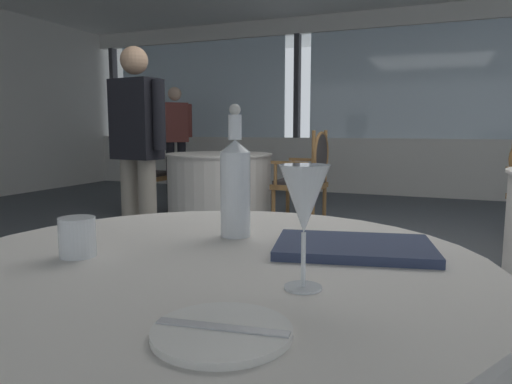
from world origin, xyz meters
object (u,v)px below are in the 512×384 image
at_px(water_bottle, 235,184).
at_px(wine_glass, 304,201).
at_px(water_tumbler, 77,237).
at_px(dining_chair_2_1, 144,167).
at_px(diner_person_0, 175,134).
at_px(menu_book, 354,247).
at_px(diner_person_1, 137,143).
at_px(dining_chair_2_0, 309,173).
at_px(side_plate, 222,332).

bearing_deg(water_bottle, wine_glass, -49.23).
height_order(water_tumbler, dining_chair_2_1, dining_chair_2_1).
bearing_deg(water_tumbler, diner_person_0, 120.03).
distance_m(menu_book, dining_chair_2_1, 4.69).
bearing_deg(water_bottle, diner_person_1, 131.80).
xyz_separation_m(water_bottle, dining_chair_2_0, (-0.78, 3.42, -0.30)).
bearing_deg(dining_chair_2_1, diner_person_0, 112.08).
height_order(water_bottle, water_tumbler, water_bottle).
xyz_separation_m(wine_glass, diner_person_0, (-3.66, 5.50, 0.03)).
bearing_deg(side_plate, menu_book, 80.72).
height_order(side_plate, wine_glass, wine_glass).
bearing_deg(diner_person_0, menu_book, 167.41).
xyz_separation_m(water_bottle, diner_person_0, (-3.40, 5.19, 0.05)).
bearing_deg(menu_book, side_plate, -111.59).
height_order(water_bottle, diner_person_0, diner_person_0).
distance_m(menu_book, diner_person_1, 2.71).
bearing_deg(side_plate, dining_chair_2_0, 104.30).
bearing_deg(diner_person_1, water_tumbler, -138.73).
xyz_separation_m(water_tumbler, diner_person_1, (-1.42, 2.14, 0.12)).
bearing_deg(water_bottle, menu_book, -7.04).
xyz_separation_m(dining_chair_2_1, diner_person_0, (-0.62, 1.70, 0.36)).
distance_m(menu_book, dining_chair_2_0, 3.63).
distance_m(water_tumbler, diner_person_1, 2.57).
distance_m(side_plate, water_tumbler, 0.51).
bearing_deg(dining_chair_2_1, water_bottle, -49.48).
bearing_deg(dining_chair_2_1, menu_book, -46.88).
relative_size(dining_chair_2_0, dining_chair_2_1, 1.05).
xyz_separation_m(water_bottle, diner_person_1, (-1.65, 1.84, 0.03)).
bearing_deg(water_bottle, water_tumbler, -127.72).
height_order(side_plate, water_bottle, water_bottle).
bearing_deg(diner_person_0, diner_person_1, 159.73).
height_order(side_plate, dining_chair_2_1, dining_chair_2_1).
distance_m(side_plate, dining_chair_2_0, 4.07).
xyz_separation_m(wine_glass, water_tumbler, (-0.50, 0.01, -0.11)).
relative_size(water_tumbler, menu_book, 0.25).
distance_m(water_bottle, diner_person_0, 6.20).
bearing_deg(menu_book, water_bottle, 160.65).
bearing_deg(dining_chair_2_0, side_plate, 106.31).
height_order(wine_glass, menu_book, wine_glass).
xyz_separation_m(water_bottle, menu_book, (0.30, -0.04, -0.12)).
relative_size(water_tumbler, diner_person_0, 0.05).
bearing_deg(diner_person_0, water_tumbler, 162.13).
relative_size(wine_glass, water_tumbler, 2.51).
xyz_separation_m(menu_book, dining_chair_2_0, (-1.08, 3.46, -0.18)).
bearing_deg(dining_chair_2_0, water_bottle, 104.91).
xyz_separation_m(side_plate, dining_chair_2_0, (-1.01, 3.94, -0.17)).
height_order(wine_glass, diner_person_1, diner_person_1).
relative_size(dining_chair_2_0, diner_person_1, 0.62).
xyz_separation_m(menu_book, diner_person_1, (-1.95, 1.88, 0.15)).
bearing_deg(water_tumbler, diner_person_1, 123.56).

